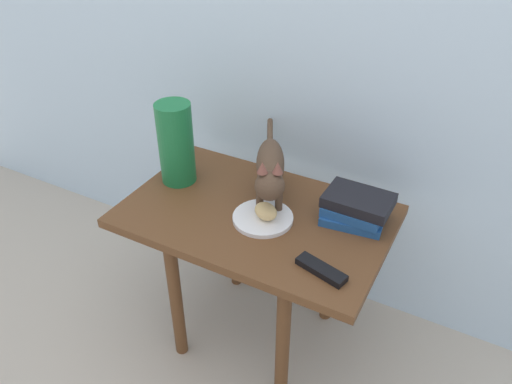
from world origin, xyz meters
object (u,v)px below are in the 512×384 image
at_px(cat, 270,168).
at_px(green_vase, 176,143).
at_px(bread_roll, 266,211).
at_px(side_table, 256,233).
at_px(plate, 263,218).
at_px(book_stack, 356,208).
at_px(tv_remote, 321,270).

xyz_separation_m(cat, green_vase, (-0.34, -0.02, 0.01)).
xyz_separation_m(bread_roll, green_vase, (-0.38, 0.07, 0.10)).
distance_m(side_table, bread_roll, 0.13).
height_order(plate, cat, cat).
distance_m(plate, book_stack, 0.29).
relative_size(cat, green_vase, 1.52).
xyz_separation_m(plate, cat, (-0.02, 0.09, 0.13)).
height_order(cat, tv_remote, cat).
bearing_deg(tv_remote, bread_roll, 165.88).
bearing_deg(side_table, bread_roll, -27.94).
xyz_separation_m(bread_roll, tv_remote, (0.24, -0.13, -0.03)).
bearing_deg(book_stack, bread_roll, -150.12).
bearing_deg(green_vase, bread_roll, -10.60).
bearing_deg(tv_remote, book_stack, 104.14).
distance_m(bread_roll, green_vase, 0.40).
bearing_deg(bread_roll, plate, 167.60).
bearing_deg(cat, side_table, -99.56).
xyz_separation_m(plate, bread_roll, (0.01, -0.00, 0.03)).
bearing_deg(side_table, tv_remote, -28.66).
bearing_deg(bread_roll, green_vase, 169.40).
distance_m(bread_roll, book_stack, 0.28).
distance_m(bread_roll, tv_remote, 0.27).
bearing_deg(plate, bread_roll, -12.40).
height_order(side_table, bread_roll, bread_roll).
xyz_separation_m(side_table, green_vase, (-0.33, 0.05, 0.23)).
relative_size(plate, cat, 0.44).
bearing_deg(side_table, cat, 80.44).
bearing_deg(green_vase, cat, 4.10).
height_order(plate, bread_roll, bread_roll).
xyz_separation_m(bread_roll, cat, (-0.04, 0.10, 0.09)).
bearing_deg(cat, bread_roll, -69.17).
relative_size(bread_roll, tv_remote, 0.53).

